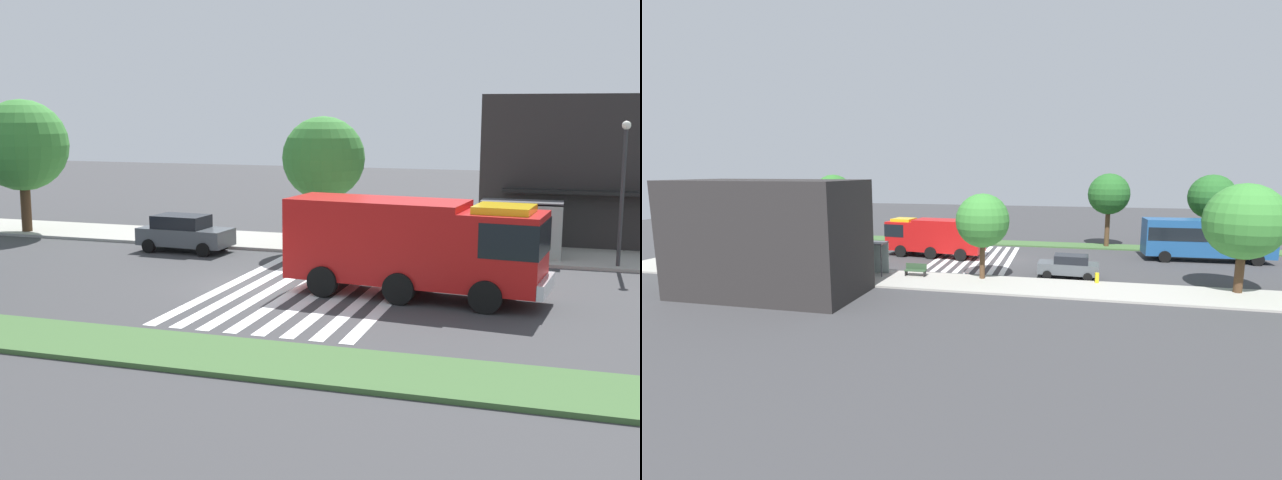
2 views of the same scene
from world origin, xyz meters
TOP-DOWN VIEW (x-y plane):
  - ground_plane at (0.00, 0.00)m, footprint 120.00×120.00m
  - sidewalk at (0.00, 9.21)m, footprint 60.00×4.63m
  - median_strip at (0.00, -8.40)m, footprint 60.00×3.00m
  - crosswalk at (2.26, 0.00)m, footprint 6.75×12.42m
  - fire_truck at (6.30, 0.05)m, footprint 9.38×3.57m
  - parked_car_east at (-5.86, 5.70)m, footprint 4.40×2.23m
  - bus_stop_shelter at (9.15, 8.19)m, footprint 3.50×1.40m
  - bench_near_shelter at (5.15, 8.22)m, footprint 1.60×0.50m
  - street_lamp at (13.18, 7.50)m, footprint 0.36×0.36m
  - storefront_building at (12.69, 14.40)m, footprint 11.51×6.56m
  - sidewalk_tree_west at (-16.36, 7.90)m, footprint 4.78×4.78m
  - sidewalk_tree_center at (0.23, 7.90)m, footprint 3.84×3.84m
  - fire_hydrant at (-7.76, 7.40)m, footprint 0.28×0.28m

SIDE VIEW (x-z plane):
  - ground_plane at x=0.00m, z-range 0.00..0.00m
  - crosswalk at x=2.26m, z-range 0.00..0.01m
  - sidewalk at x=0.00m, z-range 0.00..0.14m
  - median_strip at x=0.00m, z-range 0.00..0.14m
  - fire_hydrant at x=-7.76m, z-range 0.14..0.84m
  - bench_near_shelter at x=5.15m, z-range 0.14..1.04m
  - parked_car_east at x=-5.86m, z-range 0.03..1.73m
  - bus_stop_shelter at x=9.15m, z-range 0.66..3.12m
  - fire_truck at x=6.30m, z-range 0.24..3.66m
  - storefront_building at x=12.69m, z-range 0.00..7.27m
  - street_lamp at x=13.18m, z-range 0.69..6.65m
  - sidewalk_tree_center at x=0.23m, z-range 1.26..7.37m
  - sidewalk_tree_west at x=-16.36m, z-range 1.20..8.15m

